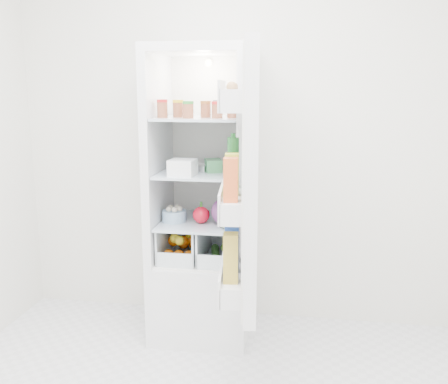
% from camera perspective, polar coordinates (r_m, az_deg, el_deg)
% --- Properties ---
extents(room_walls, '(3.02, 3.02, 2.61)m').
position_cam_1_polar(room_walls, '(1.81, -4.31, 12.90)').
color(room_walls, silver).
rests_on(room_walls, ground).
extents(refrigerator, '(0.60, 0.60, 1.80)m').
position_cam_1_polar(refrigerator, '(3.19, -2.26, -4.38)').
color(refrigerator, silver).
rests_on(refrigerator, ground).
extents(shelf_low, '(0.49, 0.53, 0.01)m').
position_cam_1_polar(shelf_low, '(3.12, -2.50, -3.38)').
color(shelf_low, silver).
rests_on(shelf_low, refrigerator).
extents(shelf_mid, '(0.49, 0.53, 0.02)m').
position_cam_1_polar(shelf_mid, '(3.05, -2.56, 2.25)').
color(shelf_mid, silver).
rests_on(shelf_mid, refrigerator).
extents(shelf_top, '(0.49, 0.53, 0.02)m').
position_cam_1_polar(shelf_top, '(3.01, -2.61, 8.45)').
color(shelf_top, silver).
rests_on(shelf_top, refrigerator).
extents(crisper_left, '(0.23, 0.46, 0.22)m').
position_cam_1_polar(crisper_left, '(3.18, -4.65, -5.54)').
color(crisper_left, silver).
rests_on(crisper_left, refrigerator).
extents(crisper_right, '(0.23, 0.46, 0.22)m').
position_cam_1_polar(crisper_right, '(3.13, -0.28, -5.77)').
color(crisper_right, silver).
rests_on(crisper_right, refrigerator).
extents(condiment_jars, '(0.46, 0.34, 0.08)m').
position_cam_1_polar(condiment_jars, '(2.96, -3.05, 9.36)').
color(condiment_jars, '#B21919').
rests_on(condiment_jars, shelf_top).
extents(squeeze_bottle, '(0.07, 0.07, 0.20)m').
position_cam_1_polar(squeeze_bottle, '(3.07, 1.74, 10.55)').
color(squeeze_bottle, white).
rests_on(squeeze_bottle, shelf_top).
extents(tub_white, '(0.15, 0.15, 0.09)m').
position_cam_1_polar(tub_white, '(2.90, -4.75, 2.82)').
color(tub_white, white).
rests_on(tub_white, shelf_mid).
extents(tin_red, '(0.08, 0.08, 0.05)m').
position_cam_1_polar(tin_red, '(2.88, 0.70, 2.40)').
color(tin_red, '#D74420').
rests_on(tin_red, shelf_mid).
extents(foil_tray, '(0.17, 0.14, 0.04)m').
position_cam_1_polar(foil_tray, '(3.07, -3.32, 2.83)').
color(foil_tray, silver).
rests_on(foil_tray, shelf_mid).
extents(tub_green, '(0.13, 0.15, 0.07)m').
position_cam_1_polar(tub_green, '(3.03, -1.22, 3.05)').
color(tub_green, '#3E8A51').
rests_on(tub_green, shelf_mid).
extents(red_cabbage, '(0.16, 0.16, 0.16)m').
position_cam_1_polar(red_cabbage, '(2.99, 0.09, -2.24)').
color(red_cabbage, '#60205C').
rests_on(red_cabbage, shelf_low).
extents(bell_pepper, '(0.10, 0.10, 0.10)m').
position_cam_1_polar(bell_pepper, '(3.04, -2.62, -2.63)').
color(bell_pepper, red).
rests_on(bell_pepper, shelf_low).
extents(mushroom_bowl, '(0.17, 0.17, 0.07)m').
position_cam_1_polar(mushroom_bowl, '(3.09, -5.71, -2.74)').
color(mushroom_bowl, '#94BBDD').
rests_on(mushroom_bowl, shelf_low).
extents(salad_bag, '(0.10, 0.10, 0.10)m').
position_cam_1_polar(salad_bag, '(2.92, 0.30, -3.23)').
color(salad_bag, '#ACCD9A').
rests_on(salad_bag, shelf_low).
extents(citrus_pile, '(0.20, 0.31, 0.16)m').
position_cam_1_polar(citrus_pile, '(3.17, -4.72, -6.09)').
color(citrus_pile, '#E65D0C').
rests_on(citrus_pile, refrigerator).
extents(veg_pile, '(0.16, 0.30, 0.10)m').
position_cam_1_polar(veg_pile, '(3.14, -0.19, -6.61)').
color(veg_pile, '#244E1A').
rests_on(veg_pile, refrigerator).
extents(fridge_door, '(0.23, 0.60, 1.30)m').
position_cam_1_polar(fridge_door, '(2.43, 2.38, 0.82)').
color(fridge_door, silver).
rests_on(fridge_door, refrigerator).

